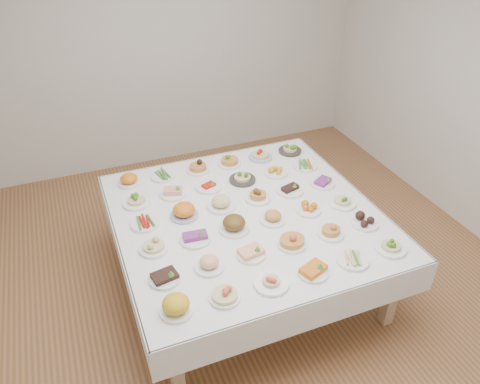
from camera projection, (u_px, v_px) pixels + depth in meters
name	position (u px, v px, depth m)	size (l,w,h in m)	color
room_envelope	(244.00, 90.00, 3.36)	(5.02, 5.02, 2.81)	#99603F
display_table	(247.00, 220.00, 3.97)	(2.17, 2.17, 0.75)	white
dish_0	(176.00, 305.00, 3.00)	(0.22, 0.22, 0.13)	white
dish_1	(225.00, 293.00, 3.10)	(0.21, 0.21, 0.12)	white
dish_2	(271.00, 280.00, 3.21)	(0.24, 0.24, 0.11)	white
dish_3	(313.00, 269.00, 3.31)	(0.22, 0.22, 0.10)	white
dish_4	(353.00, 259.00, 3.43)	(0.25, 0.24, 0.06)	white
dish_5	(391.00, 245.00, 3.52)	(0.23, 0.23, 0.11)	white
dish_6	(164.00, 275.00, 3.25)	(0.22, 0.22, 0.11)	white
dish_7	(209.00, 262.00, 3.35)	(0.22, 0.22, 0.12)	white
dish_8	(251.00, 251.00, 3.47)	(0.22, 0.22, 0.11)	white
dish_9	(292.00, 238.00, 3.55)	(0.22, 0.22, 0.14)	white
dish_10	(331.00, 230.00, 3.67)	(0.21, 0.21, 0.12)	white
dish_11	(365.00, 220.00, 3.78)	(0.21, 0.21, 0.10)	white
dish_12	(153.00, 243.00, 3.51)	(0.24, 0.24, 0.13)	white
dish_13	(195.00, 235.00, 3.62)	(0.24, 0.24, 0.12)	white
dish_14	(234.00, 223.00, 3.71)	(0.24, 0.24, 0.14)	white
dish_15	(273.00, 216.00, 3.82)	(0.21, 0.21, 0.11)	white
dish_16	(309.00, 208.00, 3.94)	(0.21, 0.21, 0.08)	white
dish_17	(343.00, 200.00, 4.02)	(0.24, 0.24, 0.11)	white
dish_18	(145.00, 222.00, 3.79)	(0.23, 0.23, 0.06)	white
dish_19	(184.00, 210.00, 3.87)	(0.24, 0.24, 0.14)	#4C66B2
dish_20	(221.00, 202.00, 3.97)	(0.23, 0.23, 0.13)	white
dish_21	(258.00, 194.00, 4.08)	(0.23, 0.23, 0.13)	white
dish_22	(290.00, 188.00, 4.19)	(0.24, 0.24, 0.10)	white
dish_23	(323.00, 181.00, 4.29)	(0.22, 0.22, 0.10)	white
dish_24	(136.00, 198.00, 4.02)	(0.26, 0.26, 0.14)	white
dish_25	(173.00, 191.00, 4.14)	(0.23, 0.23, 0.11)	white
dish_26	(209.00, 185.00, 4.24)	(0.23, 0.23, 0.09)	white
dish_27	(242.00, 175.00, 4.33)	(0.24, 0.24, 0.13)	#2E2C29
dish_28	(276.00, 171.00, 4.45)	(0.22, 0.22, 0.09)	white
dish_29	(305.00, 165.00, 4.57)	(0.25, 0.24, 0.06)	white
dish_30	(129.00, 180.00, 4.30)	(0.21, 0.21, 0.11)	white
dish_31	(163.00, 175.00, 4.40)	(0.23, 0.23, 0.06)	white
dish_32	(198.00, 165.00, 4.48)	(0.23, 0.22, 0.14)	white
dish_33	(230.00, 160.00, 4.59)	(0.22, 0.22, 0.13)	white
dish_34	(260.00, 153.00, 4.70)	(0.23, 0.23, 0.12)	#4C66B2
dish_35	(290.00, 147.00, 4.81)	(0.23, 0.23, 0.13)	#2E2C29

